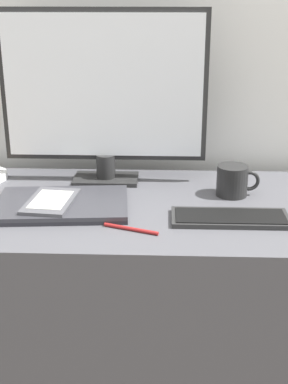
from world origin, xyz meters
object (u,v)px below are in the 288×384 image
Objects in this scene: ereader at (51,201)px; coffee_mug at (233,181)px; laptop at (62,205)px; keyboard at (230,218)px; pen at (131,229)px; monitor at (104,94)px.

coffee_mug reaches higher than ereader.
coffee_mug is (0.48, 0.13, 0.02)m from ereader.
coffee_mug reaches higher than laptop.
laptop is at bearing 171.99° from keyboard.
coffee_mug reaches higher than pen.
monitor reaches higher than laptop.
coffee_mug is at bearing 13.84° from laptop.
monitor is at bearing 66.81° from laptop.
laptop is at bearing 29.27° from ereader.
monitor is 4.92× the size of coffee_mug.
ereader is at bearing -165.24° from coffee_mug.
monitor is 0.34m from laptop.
monitor is at bearing 140.64° from keyboard.
coffee_mug is 0.36m from pen.
ereader is 0.49m from coffee_mug.
keyboard reaches higher than pen.
coffee_mug is at bearing 81.74° from keyboard.
keyboard is at bearing -8.01° from laptop.
monitor is 0.35m from ereader.
pen is (0.21, -0.11, -0.02)m from ereader.
laptop is 2.67× the size of pen.
keyboard is 1.53× the size of ereader.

